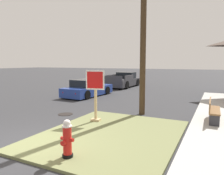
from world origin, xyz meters
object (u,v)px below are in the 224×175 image
Objects in this scene: pickup_truck_charcoal at (124,81)px; utility_pole at (144,7)px; parked_sedan_blue at (88,89)px; manhole_cover at (65,114)px; stop_sign at (95,96)px; street_bench at (213,109)px; fire_hydrant at (67,139)px.

pickup_truck_charcoal is 0.53× the size of utility_pole.
utility_pole reaches higher than parked_sedan_blue.
manhole_cover is at bearing -67.87° from parked_sedan_blue.
pickup_truck_charcoal is (0.03, 6.79, 0.07)m from parked_sedan_blue.
stop_sign is 0.22× the size of utility_pole.
street_bench is (8.50, -10.69, -0.02)m from pickup_truck_charcoal.
manhole_cover is 6.19m from utility_pole.
street_bench is (4.33, 2.02, -0.53)m from stop_sign.
stop_sign is 2.99× the size of manhole_cover.
pickup_truck_charcoal reaches higher than manhole_cover.
fire_hydrant is 0.22× the size of parked_sedan_blue.
pickup_truck_charcoal reaches higher than parked_sedan_blue.
manhole_cover is at bearing 163.75° from stop_sign.
street_bench is at bearing 58.53° from fire_hydrant.
stop_sign is at bearing -119.03° from utility_pole.
pickup_truck_charcoal is (-5.27, 15.96, 0.07)m from fire_hydrant.
pickup_truck_charcoal is at bearing 128.51° from street_bench.
pickup_truck_charcoal is at bearing 89.71° from parked_sedan_blue.
pickup_truck_charcoal is at bearing 99.98° from manhole_cover.
manhole_cover is at bearing -167.42° from street_bench.
fire_hydrant is 0.19× the size of pickup_truck_charcoal.
pickup_truck_charcoal is (-4.17, 12.70, -0.50)m from stop_sign.
street_bench is (6.37, 1.42, 0.59)m from manhole_cover.
fire_hydrant is at bearing -71.30° from stop_sign.
fire_hydrant reaches higher than manhole_cover.
stop_sign is at bearing 108.70° from fire_hydrant.
fire_hydrant is 16.81m from pickup_truck_charcoal.
stop_sign reaches higher than manhole_cover.
utility_pole is at bearing 88.46° from fire_hydrant.
parked_sedan_blue reaches higher than manhole_cover.
manhole_cover is (-2.04, 0.59, -1.11)m from stop_sign.
parked_sedan_blue is 2.48× the size of street_bench.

